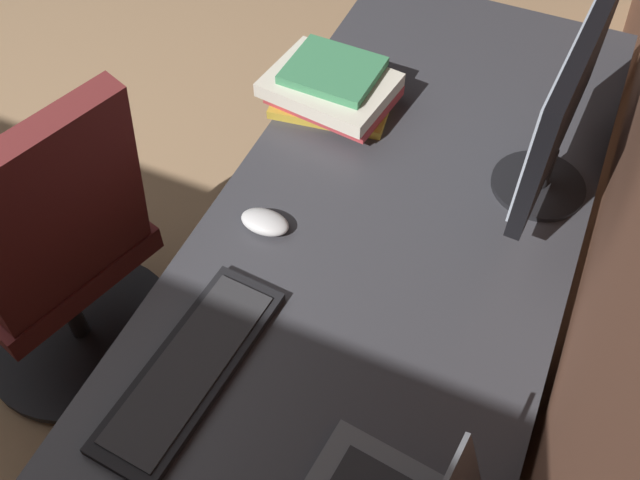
{
  "coord_description": "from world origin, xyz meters",
  "views": [
    {
      "loc": [
        0.74,
        1.96,
        1.85
      ],
      "look_at": [
        0.09,
        1.67,
        0.95
      ],
      "focal_mm": 39.7,
      "sensor_mm": 36.0,
      "label": 1
    }
  ],
  "objects_px": {
    "drawer_pedestal": "(356,404)",
    "keyboard_main": "(191,368)",
    "office_chair": "(57,263)",
    "mouse_spare": "(265,222)",
    "monitor_primary": "(566,101)",
    "book_stack_near": "(332,89)"
  },
  "relations": [
    {
      "from": "drawer_pedestal",
      "to": "keyboard_main",
      "type": "relative_size",
      "value": 1.62
    },
    {
      "from": "keyboard_main",
      "to": "office_chair",
      "type": "bearing_deg",
      "value": -112.58
    },
    {
      "from": "drawer_pedestal",
      "to": "mouse_spare",
      "type": "distance_m",
      "value": 0.49
    },
    {
      "from": "drawer_pedestal",
      "to": "monitor_primary",
      "type": "distance_m",
      "value": 0.8
    },
    {
      "from": "keyboard_main",
      "to": "mouse_spare",
      "type": "distance_m",
      "value": 0.35
    },
    {
      "from": "mouse_spare",
      "to": "keyboard_main",
      "type": "bearing_deg",
      "value": 4.51
    },
    {
      "from": "office_chair",
      "to": "monitor_primary",
      "type": "bearing_deg",
      "value": 113.97
    },
    {
      "from": "drawer_pedestal",
      "to": "keyboard_main",
      "type": "bearing_deg",
      "value": -45.23
    },
    {
      "from": "mouse_spare",
      "to": "office_chair",
      "type": "bearing_deg",
      "value": -77.85
    },
    {
      "from": "monitor_primary",
      "to": "book_stack_near",
      "type": "relative_size",
      "value": 1.69
    },
    {
      "from": "drawer_pedestal",
      "to": "monitor_primary",
      "type": "relative_size",
      "value": 1.34
    },
    {
      "from": "office_chair",
      "to": "book_stack_near",
      "type": "bearing_deg",
      "value": 135.41
    },
    {
      "from": "monitor_primary",
      "to": "keyboard_main",
      "type": "height_order",
      "value": "monitor_primary"
    },
    {
      "from": "drawer_pedestal",
      "to": "office_chair",
      "type": "distance_m",
      "value": 0.8
    },
    {
      "from": "monitor_primary",
      "to": "book_stack_near",
      "type": "distance_m",
      "value": 0.55
    },
    {
      "from": "keyboard_main",
      "to": "book_stack_near",
      "type": "xyz_separation_m",
      "value": [
        -0.75,
        -0.05,
        0.04
      ]
    },
    {
      "from": "monitor_primary",
      "to": "book_stack_near",
      "type": "bearing_deg",
      "value": -97.19
    },
    {
      "from": "keyboard_main",
      "to": "monitor_primary",
      "type": "bearing_deg",
      "value": 146.32
    },
    {
      "from": "drawer_pedestal",
      "to": "office_chair",
      "type": "relative_size",
      "value": 0.72
    },
    {
      "from": "book_stack_near",
      "to": "drawer_pedestal",
      "type": "bearing_deg",
      "value": 29.16
    },
    {
      "from": "drawer_pedestal",
      "to": "mouse_spare",
      "type": "relative_size",
      "value": 6.68
    },
    {
      "from": "drawer_pedestal",
      "to": "monitor_primary",
      "type": "bearing_deg",
      "value": 153.94
    }
  ]
}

